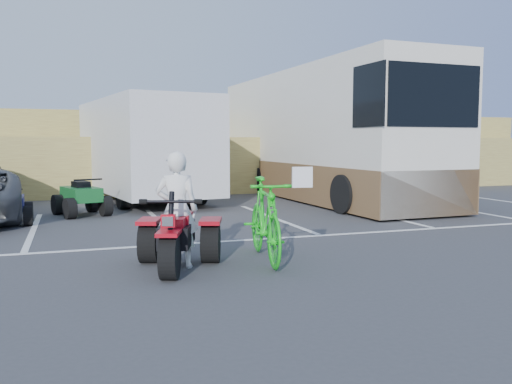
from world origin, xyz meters
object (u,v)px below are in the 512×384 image
object	(u,v)px
rider	(177,210)
quad_atv_blue	(10,224)
rv_motorhome	(321,144)
quad_atv_green	(82,215)
red_trike_atv	(176,270)
green_dirt_bike	(265,219)
cargo_trailer	(145,147)

from	to	relation	value
rider	quad_atv_blue	bearing A→B (deg)	-44.09
rv_motorhome	quad_atv_green	size ratio (longest dim) A/B	7.71
quad_atv_blue	red_trike_atv	bearing A→B (deg)	-66.39
green_dirt_bike	rv_motorhome	bearing A→B (deg)	67.85
red_trike_atv	green_dirt_bike	world-z (taller)	green_dirt_bike
rv_motorhome	quad_atv_blue	size ratio (longest dim) A/B	8.82
quad_atv_blue	quad_atv_green	distance (m)	1.84
rv_motorhome	quad_atv_green	distance (m)	8.08
rider	rv_motorhome	distance (m)	10.64
red_trike_atv	quad_atv_blue	bearing A→B (deg)	134.91
red_trike_atv	rider	xyz separation A→B (m)	(0.05, 0.14, 0.85)
rider	rv_motorhome	world-z (taller)	rv_motorhome
red_trike_atv	rv_motorhome	xyz separation A→B (m)	(6.44, 8.60, 1.75)
quad_atv_green	cargo_trailer	bearing A→B (deg)	37.78
red_trike_atv	rider	size ratio (longest dim) A/B	0.97
rider	cargo_trailer	size ratio (longest dim) A/B	0.24
cargo_trailer	quad_atv_blue	world-z (taller)	cargo_trailer
red_trike_atv	rv_motorhome	size ratio (longest dim) A/B	0.15
red_trike_atv	quad_atv_green	bearing A→B (deg)	118.86
cargo_trailer	quad_atv_green	distance (m)	3.79
quad_atv_blue	cargo_trailer	bearing A→B (deg)	44.48
rider	green_dirt_bike	bearing A→B (deg)	-160.91
rider	red_trike_atv	bearing A→B (deg)	90.00
rider	green_dirt_bike	distance (m)	1.39
green_dirt_bike	quad_atv_blue	xyz separation A→B (m)	(-4.15, 5.38, -0.65)
rv_motorhome	quad_atv_green	xyz separation A→B (m)	(-7.61, -2.09, -1.75)
green_dirt_bike	quad_atv_green	world-z (taller)	green_dirt_bike
red_trike_atv	green_dirt_bike	bearing A→B (deg)	24.78
green_dirt_bike	rider	bearing A→B (deg)	-171.05
rider	green_dirt_bike	size ratio (longest dim) A/B	0.79
rv_motorhome	rider	bearing A→B (deg)	-129.00
rider	rv_motorhome	xyz separation A→B (m)	(6.39, 8.46, 0.90)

